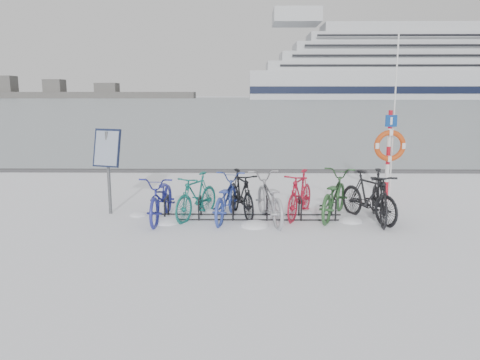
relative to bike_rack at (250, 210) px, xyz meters
The scene contains 18 objects.
ground 0.18m from the bike_rack, ahead, with size 900.00×900.00×0.00m, color white.
ice_sheet 155.00m from the bike_rack, 90.00° to the left, with size 400.00×298.00×0.02m, color #9EA9B2.
quay_edge 5.90m from the bike_rack, 90.00° to the left, with size 400.00×0.25×0.10m, color #3F3F42.
bike_rack is the anchor object (origin of this frame).
info_board 3.35m from the bike_rack, behind, with size 0.67×0.43×1.89m.
lifebuoy_station 4.10m from the bike_rack, 27.68° to the left, with size 0.78×0.22×4.07m.
cruise_ferry 216.31m from the bike_rack, 70.85° to the left, with size 141.54×26.69×46.51m.
shoreline 287.22m from the bike_rack, 115.14° to the left, with size 180.00×12.00×9.50m.
bike_0 1.90m from the bike_rack, behind, with size 0.67×1.93×1.01m, color navy.
bike_1 1.20m from the bike_rack, behind, with size 0.47×1.66×1.00m, color #16685E.
bike_2 0.60m from the bike_rack, behind, with size 0.65×1.85×0.97m, color #3046A7.
bike_3 0.45m from the bike_rack, 129.34° to the left, with size 0.49×1.72×1.04m, color black.
bike_4 0.55m from the bike_rack, 23.82° to the right, with size 0.68×1.96×1.03m, color #A5A7AD.
bike_5 1.15m from the bike_rack, ahead, with size 0.49×1.73×1.04m, color #AC152D.
bike_6 1.85m from the bike_rack, ahead, with size 0.69×1.97×1.03m, color #2C592D.
bike_7 2.54m from the bike_rack, ahead, with size 0.50×1.77×1.07m, color black.
bike_8 2.75m from the bike_rack, ahead, with size 0.52×1.84×1.11m, color black.
snow_drifts 0.25m from the bike_rack, 45.09° to the right, with size 5.76×1.58×0.21m.
Camera 1 is at (-0.06, -9.77, 2.64)m, focal length 35.00 mm.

